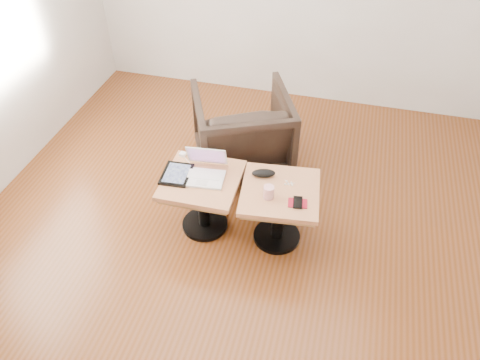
% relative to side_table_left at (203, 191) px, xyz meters
% --- Properties ---
extents(room_shell, '(4.52, 4.52, 2.71)m').
position_rel_side_table_left_xyz_m(room_shell, '(0.38, -0.05, 0.96)').
color(room_shell, '#592B0E').
rests_on(room_shell, ground).
extents(side_table_left, '(0.57, 0.57, 0.51)m').
position_rel_side_table_left_xyz_m(side_table_left, '(0.00, 0.00, 0.00)').
color(side_table_left, black).
rests_on(side_table_left, ground).
extents(side_table_right, '(0.62, 0.62, 0.51)m').
position_rel_side_table_left_xyz_m(side_table_right, '(0.59, 0.02, 0.00)').
color(side_table_right, black).
rests_on(side_table_right, ground).
extents(laptop, '(0.33, 0.32, 0.21)m').
position_rel_side_table_left_xyz_m(laptop, '(0.01, 0.04, 0.17)').
color(laptop, white).
rests_on(laptop, side_table_left).
extents(tablet, '(0.23, 0.28, 0.02)m').
position_rel_side_table_left_xyz_m(tablet, '(-0.19, -0.01, 0.14)').
color(tablet, black).
rests_on(tablet, side_table_left).
extents(charging_adapter, '(0.05, 0.05, 0.03)m').
position_rel_side_table_left_xyz_m(charging_adapter, '(-0.23, 0.22, 0.14)').
color(charging_adapter, white).
rests_on(charging_adapter, side_table_left).
extents(glasses_case, '(0.19, 0.12, 0.06)m').
position_rel_side_table_left_xyz_m(glasses_case, '(0.44, 0.14, 0.16)').
color(glasses_case, black).
rests_on(glasses_case, side_table_right).
extents(striped_cup, '(0.09, 0.09, 0.10)m').
position_rel_side_table_left_xyz_m(striped_cup, '(0.53, -0.07, 0.18)').
color(striped_cup, '#E05A6C').
rests_on(striped_cup, side_table_right).
extents(earbuds_tangle, '(0.07, 0.05, 0.01)m').
position_rel_side_table_left_xyz_m(earbuds_tangle, '(0.64, 0.10, 0.13)').
color(earbuds_tangle, white).
rests_on(earbuds_tangle, side_table_right).
extents(phone_on_sleeve, '(0.15, 0.13, 0.02)m').
position_rel_side_table_left_xyz_m(phone_on_sleeve, '(0.74, -0.08, 0.14)').
color(phone_on_sleeve, '#9F0B15').
rests_on(phone_on_sleeve, side_table_right).
extents(armchair, '(1.08, 1.09, 0.76)m').
position_rel_side_table_left_xyz_m(armchair, '(0.10, 0.83, -0.01)').
color(armchair, black).
rests_on(armchair, ground).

